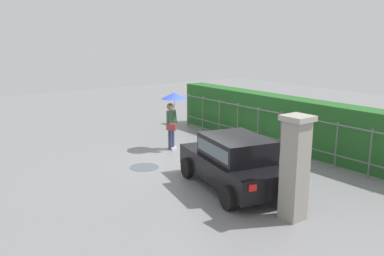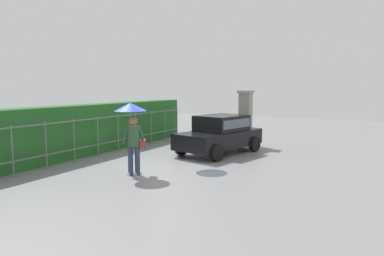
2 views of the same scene
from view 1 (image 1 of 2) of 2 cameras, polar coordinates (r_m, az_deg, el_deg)
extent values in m
plane|color=slate|center=(13.72, 0.77, -4.59)|extent=(40.00, 40.00, 0.00)
cube|color=black|center=(11.23, 5.79, -5.53)|extent=(3.97, 2.40, 0.60)
cube|color=black|center=(10.94, 6.25, -2.77)|extent=(2.17, 1.82, 0.60)
cube|color=#4C5B66|center=(10.93, 6.25, -2.67)|extent=(2.02, 1.80, 0.33)
cylinder|color=black|center=(12.03, -0.69, -5.62)|extent=(0.62, 0.31, 0.60)
cylinder|color=black|center=(12.75, 6.29, -4.62)|extent=(0.62, 0.31, 0.60)
cylinder|color=black|center=(9.92, 5.08, -9.77)|extent=(0.62, 0.31, 0.60)
cylinder|color=black|center=(10.79, 13.00, -8.18)|extent=(0.62, 0.31, 0.60)
cube|color=red|center=(9.42, 8.50, -8.32)|extent=(0.10, 0.21, 0.16)
cube|color=red|center=(10.02, 13.87, -7.25)|extent=(0.10, 0.21, 0.16)
cylinder|color=#2D3856|center=(15.09, -2.79, -1.29)|extent=(0.15, 0.15, 0.86)
cylinder|color=#2D3856|center=(14.92, -3.08, -1.47)|extent=(0.15, 0.15, 0.86)
cube|color=white|center=(15.17, -2.56, -2.74)|extent=(0.26, 0.10, 0.08)
cube|color=white|center=(14.99, -2.85, -2.93)|extent=(0.26, 0.10, 0.08)
cylinder|color=#2D4C33|center=(14.84, -2.97, 1.31)|extent=(0.34, 0.34, 0.58)
sphere|color=#DBAD89|center=(14.77, -2.99, 2.95)|extent=(0.22, 0.22, 0.22)
sphere|color=olive|center=(14.77, -3.09, 3.03)|extent=(0.25, 0.25, 0.25)
cylinder|color=#2D4C33|center=(15.01, -2.36, 1.56)|extent=(0.20, 0.24, 0.56)
cylinder|color=#2D4C33|center=(14.61, -3.01, 1.24)|extent=(0.20, 0.24, 0.56)
cylinder|color=#B2B2B7|center=(14.82, -2.50, 2.66)|extent=(0.02, 0.02, 0.77)
cone|color=blue|center=(14.74, -2.52, 4.57)|extent=(0.95, 0.95, 0.23)
cube|color=maroon|center=(14.61, -2.91, 0.17)|extent=(0.37, 0.32, 0.24)
cube|color=gray|center=(9.41, 14.26, -5.88)|extent=(0.48, 0.48, 2.30)
cube|color=#9E998E|center=(9.10, 14.67, 1.36)|extent=(0.60, 0.60, 0.12)
cylinder|color=#59605B|center=(18.95, -0.57, 2.61)|extent=(0.05, 0.05, 1.50)
cylinder|color=#59605B|center=(18.05, 1.54, 2.09)|extent=(0.05, 0.05, 1.50)
cylinder|color=#59605B|center=(17.19, 3.87, 1.52)|extent=(0.05, 0.05, 1.50)
cylinder|color=#59605B|center=(16.35, 6.43, 0.89)|extent=(0.05, 0.05, 1.50)
cylinder|color=#59605B|center=(15.56, 9.26, 0.19)|extent=(0.05, 0.05, 1.50)
cylinder|color=#59605B|center=(14.81, 12.39, -0.58)|extent=(0.05, 0.05, 1.50)
cylinder|color=#59605B|center=(14.11, 15.84, -1.43)|extent=(0.05, 0.05, 1.50)
cylinder|color=#59605B|center=(13.47, 19.63, -2.36)|extent=(0.05, 0.05, 1.50)
cylinder|color=#59605B|center=(12.90, 23.79, -3.37)|extent=(0.05, 0.05, 1.50)
cube|color=#59605B|center=(15.04, 10.89, 2.30)|extent=(10.22, 0.03, 0.04)
cube|color=#59605B|center=(15.25, 10.74, -1.29)|extent=(10.22, 0.03, 0.04)
cube|color=#235B23|center=(15.68, 12.68, 0.89)|extent=(11.22, 0.90, 1.90)
cylinder|color=#4C545B|center=(13.11, -6.74, -5.51)|extent=(0.94, 0.94, 0.00)
camera|label=2|loc=(20.27, -31.70, 6.58)|focal=32.72mm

